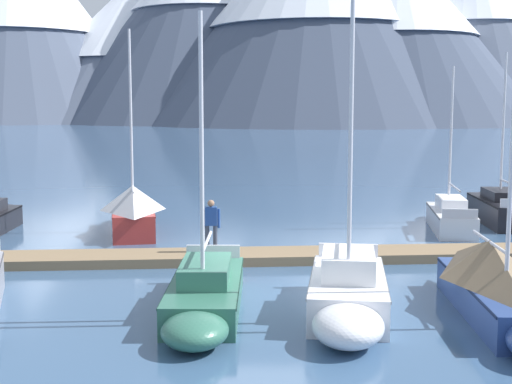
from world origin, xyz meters
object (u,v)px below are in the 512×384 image
sailboat_last_slip (498,207)px  sailboat_end_of_dock (449,215)px  person_on_dock (211,222)px  sailboat_outer_slip (495,283)px  sailboat_mid_dock_port (133,210)px  sailboat_mid_dock_starboard (204,295)px  sailboat_far_berth (348,293)px  mooring_buoy_channel_marker (227,272)px

sailboat_last_slip → sailboat_end_of_dock: bearing=-147.8°
person_on_dock → sailboat_last_slip: bearing=31.5°
sailboat_outer_slip → person_on_dock: sailboat_outer_slip is taller
sailboat_last_slip → person_on_dock: 14.25m
sailboat_mid_dock_port → sailboat_mid_dock_starboard: (3.32, -11.00, -0.41)m
sailboat_mid_dock_port → sailboat_mid_dock_starboard: 11.49m
sailboat_outer_slip → person_on_dock: 9.39m
sailboat_mid_dock_port → sailboat_end_of_dock: size_ratio=1.21×
sailboat_end_of_dock → person_on_dock: bearing=-148.7°
sailboat_mid_dock_port → person_on_dock: sailboat_mid_dock_port is taller
sailboat_end_of_dock → sailboat_outer_slip: bearing=-101.8°
sailboat_far_berth → sailboat_outer_slip: 3.49m
sailboat_mid_dock_starboard → sailboat_last_slip: (12.09, 13.34, 0.11)m
mooring_buoy_channel_marker → sailboat_end_of_dock: bearing=43.3°
sailboat_mid_dock_port → person_on_dock: 6.06m
sailboat_end_of_dock → sailboat_last_slip: bearing=32.2°
sailboat_end_of_dock → sailboat_last_slip: 3.16m
sailboat_mid_dock_starboard → sailboat_outer_slip: sailboat_mid_dock_starboard is taller
sailboat_end_of_dock → mooring_buoy_channel_marker: size_ratio=10.80×
sailboat_mid_dock_starboard → person_on_dock: sailboat_mid_dock_starboard is taller
sailboat_mid_dock_starboard → mooring_buoy_channel_marker: sailboat_mid_dock_starboard is taller
sailboat_mid_dock_starboard → sailboat_last_slip: bearing=47.8°
sailboat_mid_dock_port → sailboat_end_of_dock: (12.73, 0.66, -0.36)m
person_on_dock → mooring_buoy_channel_marker: 2.89m
mooring_buoy_channel_marker → sailboat_last_slip: bearing=41.1°
sailboat_mid_dock_starboard → person_on_dock: 5.96m
sailboat_mid_dock_starboard → sailboat_far_berth: sailboat_far_berth is taller
sailboat_mid_dock_starboard → mooring_buoy_channel_marker: 3.30m
sailboat_outer_slip → sailboat_last_slip: bearing=69.3°
person_on_dock → sailboat_mid_dock_port: bearing=122.7°
sailboat_outer_slip → mooring_buoy_channel_marker: bearing=150.4°
sailboat_outer_slip → sailboat_mid_dock_starboard: bearing=176.8°
sailboat_far_berth → mooring_buoy_channel_marker: bearing=129.2°
sailboat_end_of_dock → sailboat_last_slip: sailboat_last_slip is taller
sailboat_far_berth → person_on_dock: sailboat_far_berth is taller
sailboat_far_berth → mooring_buoy_channel_marker: sailboat_far_berth is taller
mooring_buoy_channel_marker → person_on_dock: bearing=101.8°
sailboat_far_berth → sailboat_mid_dock_starboard: bearing=174.6°
sailboat_mid_dock_port → sailboat_mid_dock_starboard: sailboat_mid_dock_port is taller
mooring_buoy_channel_marker → sailboat_mid_dock_starboard: bearing=-98.8°
person_on_dock → mooring_buoy_channel_marker: size_ratio=2.79×
sailboat_outer_slip → sailboat_end_of_dock: (2.51, 12.04, -0.29)m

